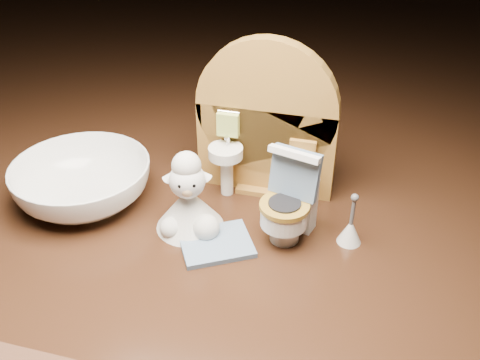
% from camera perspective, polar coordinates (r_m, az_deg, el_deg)
% --- Properties ---
extents(backdrop_panel, '(0.13, 0.05, 0.15)m').
position_cam_1_polar(backdrop_panel, '(0.49, 2.70, 5.55)').
color(backdrop_panel, '#9F6E2C').
rests_on(backdrop_panel, ground).
extents(toy_toilet, '(0.05, 0.06, 0.08)m').
position_cam_1_polar(toy_toilet, '(0.45, 5.35, -2.75)').
color(toy_toilet, white).
rests_on(toy_toilet, ground).
extents(bath_mat, '(0.07, 0.07, 0.00)m').
position_cam_1_polar(bath_mat, '(0.45, -2.56, -6.78)').
color(bath_mat, slate).
rests_on(bath_mat, ground).
extents(toilet_brush, '(0.02, 0.02, 0.05)m').
position_cam_1_polar(toilet_brush, '(0.46, 11.68, -5.21)').
color(toilet_brush, white).
rests_on(toilet_brush, ground).
extents(plush_lamb, '(0.06, 0.06, 0.08)m').
position_cam_1_polar(plush_lamb, '(0.46, -5.45, -2.43)').
color(plush_lamb, silver).
rests_on(plush_lamb, ground).
extents(ceramic_bowl, '(0.13, 0.13, 0.04)m').
position_cam_1_polar(ceramic_bowl, '(0.52, -16.43, -0.28)').
color(ceramic_bowl, white).
rests_on(ceramic_bowl, ground).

